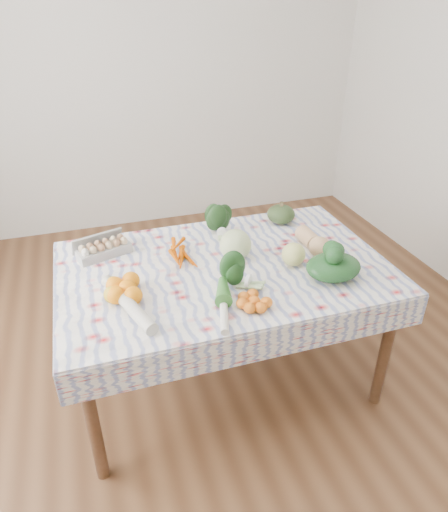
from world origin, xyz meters
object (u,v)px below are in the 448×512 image
at_px(cabbage, 235,245).
at_px(dining_table, 224,279).
at_px(kabocha_squash, 281,214).
at_px(grapefruit, 293,254).
at_px(egg_carton, 104,250).
at_px(butternut_squash, 313,240).

bearing_deg(cabbage, dining_table, -146.90).
bearing_deg(kabocha_squash, grapefruit, -106.73).
bearing_deg(egg_carton, butternut_squash, -32.60).
height_order(cabbage, grapefruit, cabbage).
bearing_deg(dining_table, butternut_squash, 1.54).
xyz_separation_m(kabocha_squash, cabbage, (-0.40, -0.33, 0.03)).
xyz_separation_m(dining_table, butternut_squash, (0.51, 0.01, 0.14)).
distance_m(dining_table, cabbage, 0.19).
relative_size(dining_table, egg_carton, 5.74).
distance_m(butternut_squash, grapefruit, 0.20).
xyz_separation_m(cabbage, butternut_squash, (0.43, -0.04, -0.02)).
bearing_deg(grapefruit, cabbage, 150.49).
relative_size(kabocha_squash, cabbage, 1.02).
bearing_deg(grapefruit, butternut_squash, 32.91).
bearing_deg(dining_table, cabbage, 33.10).
bearing_deg(dining_table, grapefruit, -15.84).
bearing_deg(grapefruit, kabocha_squash, 73.27).
relative_size(egg_carton, grapefruit, 2.31).
bearing_deg(butternut_squash, kabocha_squash, 93.01).
xyz_separation_m(egg_carton, cabbage, (0.65, -0.24, 0.05)).
height_order(egg_carton, kabocha_squash, kabocha_squash).
height_order(egg_carton, butternut_squash, butternut_squash).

